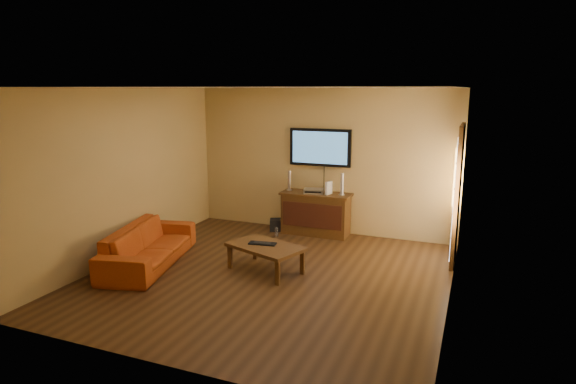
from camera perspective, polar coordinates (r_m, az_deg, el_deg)
The scene contains 14 objects.
ground_plane at distance 7.14m, azimuth -2.29°, elevation -9.94°, with size 5.00×5.00×0.00m, color #341F0E.
room_walls at distance 7.26m, azimuth -0.39°, elevation 4.26°, with size 5.00×5.00×5.00m.
french_door at distance 7.91m, azimuth 19.42°, elevation -0.48°, with size 0.07×1.02×2.22m.
media_console at distance 9.02m, azimuth 3.31°, elevation -2.55°, with size 1.31×0.50×0.79m.
television at distance 8.98m, azimuth 3.82°, elevation 5.29°, with size 1.18×0.08×0.70m.
coffee_table at distance 7.22m, azimuth -2.68°, elevation -6.69°, with size 1.26×0.99×0.41m.
sofa at distance 7.78m, azimuth -16.21°, elevation -5.39°, with size 2.06×0.60×0.81m, color #A94112.
speaker_left at distance 9.11m, azimuth 0.16°, elevation 1.27°, with size 0.10×0.10×0.37m.
speaker_right at distance 8.76m, azimuth 6.43°, elevation 0.84°, with size 0.11×0.11×0.40m.
av_receiver at distance 8.91m, azimuth 3.05°, elevation 0.14°, with size 0.35×0.25×0.08m, color silver.
game_console at distance 8.80m, azimuth 4.85°, elevation 0.48°, with size 0.05×0.17×0.24m, color white.
subwoofer at distance 9.31m, azimuth -1.44°, elevation -3.90°, with size 0.22×0.22×0.22m, color black.
bottle at distance 8.92m, azimuth -1.37°, elevation -4.76°, with size 0.07×0.07×0.19m.
keyboard at distance 7.25m, azimuth -3.05°, elevation -6.09°, with size 0.43×0.21×0.02m.
Camera 1 is at (2.71, -6.04, 2.68)m, focal length 30.00 mm.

